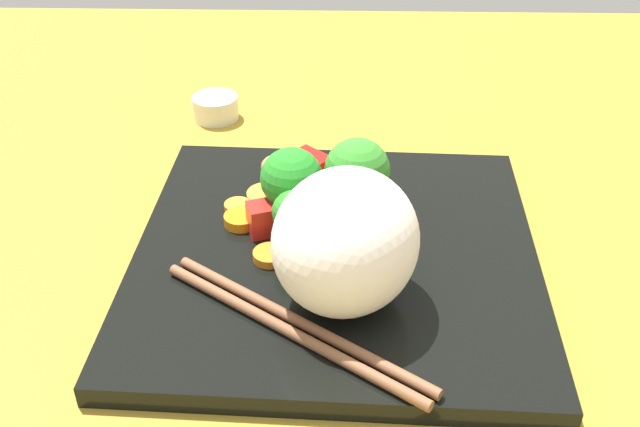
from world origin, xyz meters
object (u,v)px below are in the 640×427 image
Objects in this scene: carrot_slice_4 at (267,195)px; chopstick_pair at (293,326)px; broccoli_floret_0 at (294,212)px; square_plate at (335,257)px; rice_mound at (345,242)px; sauce_cup at (215,107)px.

carrot_slice_4 is 15.47cm from chopstick_pair.
square_plate is at bearing 82.27° from broccoli_floret_0.
carrot_slice_4 is at bearing 136.40° from chopstick_pair.
rice_mound is (5.49, 0.59, 5.45)cm from square_plate.
sauce_cup is at bearing -158.42° from broccoli_floret_0.
carrot_slice_4 is at bearing -140.16° from square_plate.
chopstick_pair is at bearing -45.70° from rice_mound.
sauce_cup is (-16.64, -6.49, -0.63)cm from carrot_slice_4.
chopstick_pair is (8.98, 0.40, -2.49)cm from broccoli_floret_0.
broccoli_floret_0 is (-0.40, -2.97, 3.63)cm from square_plate.
rice_mound is at bearing 79.69° from chopstick_pair.
rice_mound is at bearing 6.14° from square_plate.
square_plate is at bearing 27.30° from sauce_cup.
rice_mound reaches higher than carrot_slice_4.
chopstick_pair is at bearing 16.52° from sauce_cup.
square_plate is 8.98× the size of carrot_slice_4.
broccoli_floret_0 is at bearing -97.73° from square_plate.
sauce_cup is at bearing -158.70° from carrot_slice_4.
sauce_cup reaches higher than carrot_slice_4.
chopstick_pair and sauce_cup have the same top height.
square_plate is 6.01× the size of broccoli_floret_0.
rice_mound is 2.24× the size of sauce_cup.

